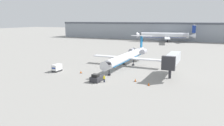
# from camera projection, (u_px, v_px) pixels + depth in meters

# --- Properties ---
(ground_plane) EXTENTS (600.00, 600.00, 0.00)m
(ground_plane) POSITION_uv_depth(u_px,v_px,m) (97.00, 82.00, 52.47)
(ground_plane) COLOR gray
(terminal_building) EXTENTS (180.00, 16.80, 12.71)m
(terminal_building) POSITION_uv_depth(u_px,v_px,m) (174.00, 31.00, 158.66)
(terminal_building) COLOR #8C939E
(terminal_building) RESTS_ON ground
(airplane_main) EXTENTS (24.52, 33.07, 8.79)m
(airplane_main) POSITION_uv_depth(u_px,v_px,m) (128.00, 56.00, 71.06)
(airplane_main) COLOR white
(airplane_main) RESTS_ON ground
(pushback_tug) EXTENTS (2.18, 3.85, 1.94)m
(pushback_tug) POSITION_uv_depth(u_px,v_px,m) (97.00, 78.00, 53.18)
(pushback_tug) COLOR #2D2D33
(pushback_tug) RESTS_ON ground
(luggage_cart) EXTENTS (1.65, 2.98, 2.08)m
(luggage_cart) POSITION_uv_depth(u_px,v_px,m) (57.00, 68.00, 63.06)
(luggage_cart) COLOR #232326
(luggage_cart) RESTS_ON ground
(worker_near_tug) EXTENTS (0.40, 0.24, 1.74)m
(worker_near_tug) POSITION_uv_depth(u_px,v_px,m) (104.00, 79.00, 52.25)
(worker_near_tug) COLOR #232838
(worker_near_tug) RESTS_ON ground
(traffic_cone_left) EXTENTS (0.67, 0.67, 0.73)m
(traffic_cone_left) POSITION_uv_depth(u_px,v_px,m) (81.00, 72.00, 61.22)
(traffic_cone_left) COLOR black
(traffic_cone_left) RESTS_ON ground
(traffic_cone_right) EXTENTS (0.59, 0.59, 0.78)m
(traffic_cone_right) POSITION_uv_depth(u_px,v_px,m) (135.00, 80.00, 52.92)
(traffic_cone_right) COLOR black
(traffic_cone_right) RESTS_ON ground
(traffic_cone_mid) EXTENTS (0.59, 0.59, 0.67)m
(traffic_cone_mid) POSITION_uv_depth(u_px,v_px,m) (149.00, 84.00, 49.69)
(traffic_cone_mid) COLOR black
(traffic_cone_mid) RESTS_ON ground
(airplane_parked_far_left) EXTENTS (38.18, 37.96, 11.32)m
(airplane_parked_far_left) POSITION_uv_depth(u_px,v_px,m) (166.00, 36.00, 145.15)
(airplane_parked_far_left) COLOR silver
(airplane_parked_far_left) RESTS_ON ground
(jet_bridge) EXTENTS (3.20, 13.20, 6.19)m
(jet_bridge) POSITION_uv_depth(u_px,v_px,m) (172.00, 60.00, 57.41)
(jet_bridge) COLOR #2D2D33
(jet_bridge) RESTS_ON ground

